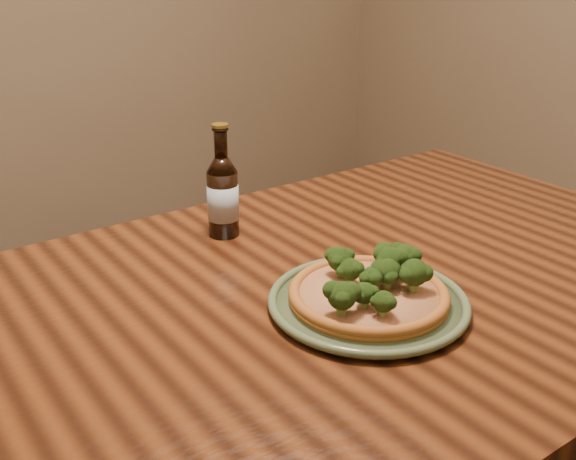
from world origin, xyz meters
TOP-DOWN VIEW (x-y plane):
  - table at (0.00, 0.10)m, footprint 1.60×0.90m
  - plate at (0.06, 0.01)m, footprint 0.31×0.31m
  - pizza at (0.07, 0.01)m, footprint 0.25×0.25m
  - beer_bottle at (0.03, 0.38)m, footprint 0.06×0.06m

SIDE VIEW (x-z plane):
  - table at x=0.00m, z-range 0.28..1.03m
  - plate at x=0.06m, z-range 0.75..0.77m
  - pizza at x=0.07m, z-range 0.75..0.82m
  - beer_bottle at x=0.03m, z-range 0.72..0.94m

